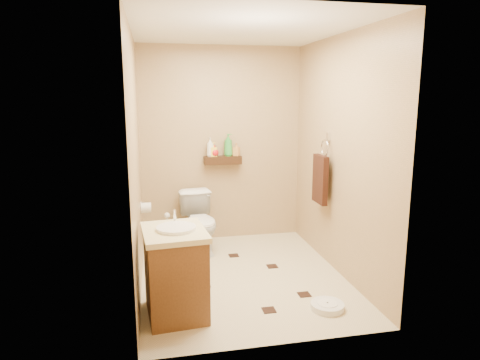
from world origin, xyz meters
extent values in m
plane|color=beige|center=(0.00, 0.00, 0.00)|extent=(2.50, 2.50, 0.00)
cube|color=tan|center=(0.00, 1.25, 1.20)|extent=(2.00, 0.04, 2.40)
cube|color=tan|center=(0.00, -1.25, 1.20)|extent=(2.00, 0.04, 2.40)
cube|color=tan|center=(-1.00, 0.00, 1.20)|extent=(0.04, 2.50, 2.40)
cube|color=tan|center=(1.00, 0.00, 1.20)|extent=(0.04, 2.50, 2.40)
cube|color=silver|center=(0.00, 0.00, 2.40)|extent=(2.00, 2.50, 0.02)
cube|color=#351C0E|center=(0.00, 1.17, 1.02)|extent=(0.46, 0.14, 0.10)
cube|color=black|center=(-0.40, -0.15, 0.00)|extent=(0.11, 0.11, 0.01)
cube|color=black|center=(0.37, 0.17, 0.00)|extent=(0.11, 0.11, 0.01)
cube|color=black|center=(0.08, -0.74, 0.00)|extent=(0.11, 0.11, 0.01)
cube|color=black|center=(-0.55, 0.45, 0.00)|extent=(0.11, 0.11, 0.01)
cube|color=black|center=(0.47, -0.53, 0.00)|extent=(0.11, 0.11, 0.01)
cube|color=black|center=(0.02, 0.57, 0.00)|extent=(0.11, 0.11, 0.01)
imported|color=white|center=(-0.33, 0.83, 0.34)|extent=(0.46, 0.71, 0.68)
cube|color=brown|center=(-0.70, -0.63, 0.35)|extent=(0.51, 0.61, 0.69)
cube|color=beige|center=(-0.70, -0.63, 0.72)|extent=(0.55, 0.65, 0.04)
cylinder|color=white|center=(-0.68, -0.63, 0.74)|extent=(0.32, 0.32, 0.04)
cylinder|color=silver|center=(-0.68, -0.44, 0.80)|extent=(0.03, 0.03, 0.11)
cylinder|color=silver|center=(0.58, -0.82, 0.03)|extent=(0.33, 0.33, 0.05)
cylinder|color=white|center=(0.58, -0.82, 0.06)|extent=(0.17, 0.17, 0.01)
cylinder|color=#19655C|center=(-0.71, 1.02, 0.05)|extent=(0.10, 0.10, 0.11)
cylinder|color=silver|center=(-0.71, 1.02, 0.25)|extent=(0.02, 0.02, 0.30)
sphere|color=silver|center=(-0.71, 1.02, 0.39)|extent=(0.07, 0.07, 0.07)
cube|color=silver|center=(0.98, 0.25, 1.38)|extent=(0.03, 0.06, 0.08)
torus|color=silver|center=(0.95, 0.25, 1.26)|extent=(0.02, 0.19, 0.19)
cube|color=#381B10|center=(0.91, 0.25, 0.92)|extent=(0.06, 0.30, 0.52)
cylinder|color=silver|center=(-0.94, 0.65, 0.60)|extent=(0.11, 0.11, 0.11)
cylinder|color=silver|center=(-0.98, 0.65, 0.66)|extent=(0.04, 0.02, 0.02)
imported|color=white|center=(-0.15, 1.17, 1.19)|extent=(0.09, 0.09, 0.23)
imported|color=yellow|center=(-0.12, 1.17, 1.16)|extent=(0.09, 0.09, 0.17)
imported|color=red|center=(-0.10, 1.17, 1.14)|extent=(0.11, 0.11, 0.14)
imported|color=green|center=(0.07, 1.17, 1.21)|extent=(0.15, 0.15, 0.28)
imported|color=#C88942|center=(0.17, 1.17, 1.15)|extent=(0.10, 0.10, 0.16)
camera|label=1|loc=(-0.85, -3.99, 1.81)|focal=32.00mm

